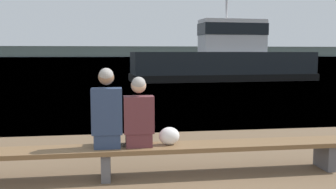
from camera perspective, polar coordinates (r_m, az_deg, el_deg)
name	(u,v)px	position (r m, az deg, el deg)	size (l,w,h in m)	color
water_surface	(114,58)	(127.64, -8.22, 5.55)	(240.00, 240.00, 0.00)	#5684A3
far_shoreline	(114,51)	(178.57, -8.28, 6.51)	(600.00, 12.00, 4.66)	#4C4C42
bench_main	(106,153)	(5.04, -9.47, -8.79)	(6.82, 0.48, 0.42)	brown
person_left	(107,113)	(4.93, -9.30, -2.79)	(0.39, 0.37, 1.05)	navy
person_right	(139,117)	(4.95, -4.49, -3.37)	(0.39, 0.37, 0.93)	#56282D
shopping_bag	(169,136)	(5.07, 0.19, -6.34)	(0.28, 0.17, 0.24)	white
tugboat_red	(225,61)	(22.88, 8.67, 5.02)	(11.31, 3.45, 6.05)	black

